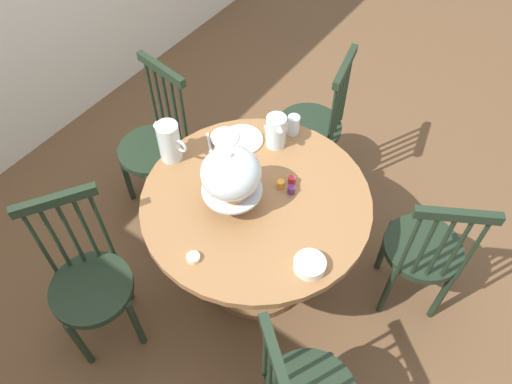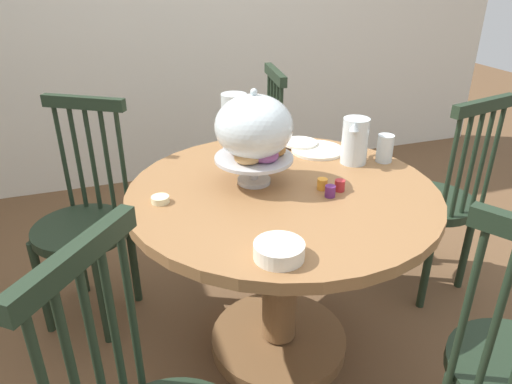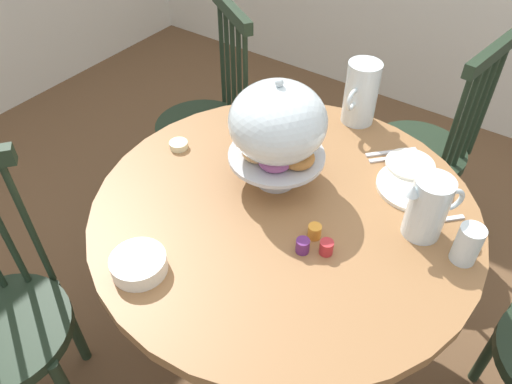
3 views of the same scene
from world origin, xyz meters
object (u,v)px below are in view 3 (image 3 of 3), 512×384
(windsor_chair_host_seat, at_px, (206,126))
(milk_pitcher, at_px, (360,95))
(dining_table, at_px, (282,259))
(china_plate_large, at_px, (414,186))
(china_plate_small, at_px, (410,164))
(windsor_chair_far_side, at_px, (422,154))
(windsor_chair_near_window, at_px, (3,325))
(drinking_glass, at_px, (468,244))
(pastry_stand_with_dome, at_px, (278,127))
(orange_juice_pitcher, at_px, (427,210))
(cereal_bowl, at_px, (139,264))
(butter_dish, at_px, (179,145))

(windsor_chair_host_seat, bearing_deg, milk_pitcher, 1.98)
(dining_table, distance_m, china_plate_large, 0.46)
(china_plate_small, bearing_deg, dining_table, -122.04)
(windsor_chair_far_side, bearing_deg, windsor_chair_near_window, -115.56)
(milk_pitcher, relative_size, drinking_glass, 1.96)
(pastry_stand_with_dome, bearing_deg, windsor_chair_near_window, -123.54)
(windsor_chair_far_side, bearing_deg, orange_juice_pitcher, -74.20)
(milk_pitcher, distance_m, cereal_bowl, 0.92)
(windsor_chair_near_window, xyz_separation_m, pastry_stand_with_dome, (0.48, 0.72, 0.48))
(windsor_chair_near_window, distance_m, china_plate_large, 1.27)
(windsor_chair_far_side, xyz_separation_m, orange_juice_pitcher, (0.20, -0.71, 0.37))
(milk_pitcher, bearing_deg, orange_juice_pitcher, -44.94)
(milk_pitcher, distance_m, china_plate_large, 0.38)
(windsor_chair_near_window, xyz_separation_m, windsor_chair_host_seat, (-0.15, 1.12, 0.00))
(windsor_chair_near_window, bearing_deg, china_plate_large, 48.14)
(windsor_chair_host_seat, relative_size, cereal_bowl, 6.96)
(dining_table, height_order, pastry_stand_with_dome, pastry_stand_with_dome)
(dining_table, height_order, windsor_chair_host_seat, windsor_chair_host_seat)
(windsor_chair_near_window, relative_size, orange_juice_pitcher, 5.34)
(windsor_chair_far_side, relative_size, windsor_chair_host_seat, 1.00)
(pastry_stand_with_dome, height_order, drinking_glass, pastry_stand_with_dome)
(cereal_bowl, height_order, butter_dish, cereal_bowl)
(windsor_chair_far_side, xyz_separation_m, cereal_bowl, (-0.32, -1.24, 0.31))
(windsor_chair_near_window, xyz_separation_m, windsor_chair_far_side, (0.71, 1.48, 0.00))
(pastry_stand_with_dome, distance_m, china_plate_large, 0.45)
(cereal_bowl, relative_size, drinking_glass, 1.27)
(dining_table, bearing_deg, drinking_glass, 11.52)
(dining_table, xyz_separation_m, orange_juice_pitcher, (0.35, 0.13, 0.32))
(windsor_chair_host_seat, bearing_deg, pastry_stand_with_dome, -32.83)
(windsor_chair_far_side, height_order, windsor_chair_host_seat, same)
(orange_juice_pitcher, bearing_deg, windsor_chair_host_seat, 161.50)
(dining_table, distance_m, windsor_chair_near_window, 0.85)
(pastry_stand_with_dome, xyz_separation_m, china_plate_large, (0.35, 0.20, -0.19))
(china_plate_large, distance_m, drinking_glass, 0.28)
(china_plate_large, height_order, drinking_glass, drinking_glass)
(pastry_stand_with_dome, xyz_separation_m, china_plate_small, (0.31, 0.28, -0.18))
(windsor_chair_host_seat, relative_size, china_plate_large, 4.43)
(pastry_stand_with_dome, bearing_deg, china_plate_large, 30.23)
(china_plate_small, distance_m, drinking_glass, 0.36)
(pastry_stand_with_dome, distance_m, orange_juice_pitcher, 0.45)
(orange_juice_pitcher, relative_size, drinking_glass, 1.66)
(milk_pitcher, bearing_deg, butter_dish, -130.32)
(dining_table, relative_size, orange_juice_pitcher, 6.03)
(windsor_chair_host_seat, height_order, pastry_stand_with_dome, pastry_stand_with_dome)
(windsor_chair_near_window, height_order, china_plate_large, windsor_chair_near_window)
(windsor_chair_near_window, height_order, china_plate_small, windsor_chair_near_window)
(windsor_chair_near_window, relative_size, china_plate_large, 4.43)
(windsor_chair_near_window, bearing_deg, china_plate_small, 52.01)
(orange_juice_pitcher, xyz_separation_m, china_plate_large, (-0.08, 0.16, -0.08))
(windsor_chair_host_seat, relative_size, drinking_glass, 8.86)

